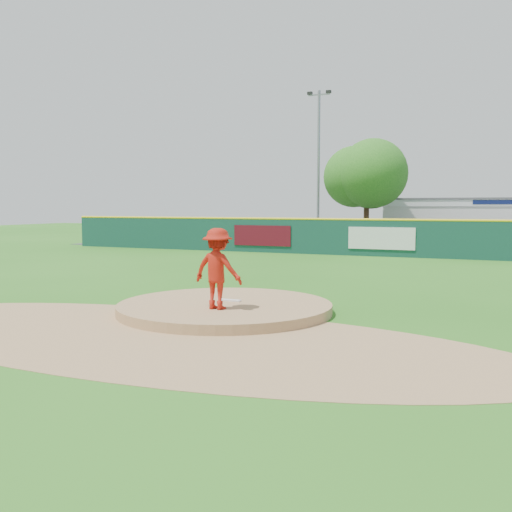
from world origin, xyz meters
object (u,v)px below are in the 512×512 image
at_px(pool_building_grp, 497,221).
at_px(van, 346,237).
at_px(playground_slide, 182,234).
at_px(pitcher, 218,269).
at_px(deciduous_tree, 367,179).
at_px(light_pole_left, 319,160).

bearing_deg(pool_building_grp, van, -146.30).
xyz_separation_m(van, playground_slide, (-10.64, -4.12, 0.15)).
relative_size(pitcher, pool_building_grp, 0.13).
xyz_separation_m(deciduous_tree, light_pole_left, (-4.00, 2.00, 1.50)).
bearing_deg(pitcher, playground_slide, -52.37).
bearing_deg(playground_slide, light_pole_left, 33.87).
bearing_deg(van, playground_slide, 133.96).
xyz_separation_m(van, deciduous_tree, (1.55, -0.63, 3.93)).
distance_m(pitcher, deciduous_tree, 26.15).
xyz_separation_m(van, light_pole_left, (-2.45, 1.37, 5.43)).
distance_m(pitcher, van, 26.75).
xyz_separation_m(pool_building_grp, deciduous_tree, (-8.00, -6.99, 2.89)).
relative_size(pitcher, deciduous_tree, 0.27).
distance_m(pool_building_grp, deciduous_tree, 11.01).
xyz_separation_m(pool_building_grp, playground_slide, (-20.18, -10.49, -0.90)).
height_order(pool_building_grp, light_pole_left, light_pole_left).
xyz_separation_m(pool_building_grp, light_pole_left, (-12.00, -4.99, 4.39)).
distance_m(pool_building_grp, light_pole_left, 13.72).
height_order(playground_slide, light_pole_left, light_pole_left).
height_order(pool_building_grp, playground_slide, pool_building_grp).
distance_m(playground_slide, deciduous_tree, 13.23).
bearing_deg(playground_slide, pool_building_grp, 27.46).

